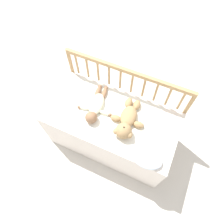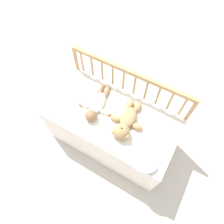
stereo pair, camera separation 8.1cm
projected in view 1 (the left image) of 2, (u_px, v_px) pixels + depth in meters
The scene contains 7 objects.
ground_plane at pixel (112, 139), 2.28m from camera, with size 12.00×12.00×0.00m, color silver.
crib_mattress at pixel (111, 129), 2.04m from camera, with size 1.22×0.61×0.55m.
crib_rail at pixel (126, 87), 1.90m from camera, with size 1.22×0.04×0.84m.
blanket at pixel (110, 114), 1.81m from camera, with size 0.86×0.52×0.01m.
teddy_bear at pixel (127, 121), 1.72m from camera, with size 0.31×0.43×0.14m.
baby at pixel (96, 106), 1.81m from camera, with size 0.35×0.43×0.11m.
small_pillow at pixel (147, 158), 1.58m from camera, with size 0.25×0.17×0.06m.
Camera 1 is at (0.36, -0.77, 2.14)m, focal length 32.00 mm.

